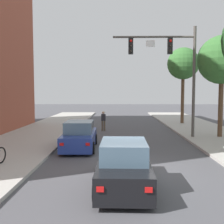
# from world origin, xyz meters

# --- Properties ---
(ground_plane) EXTENTS (120.00, 120.00, 0.00)m
(ground_plane) POSITION_xyz_m (0.00, 0.00, 0.00)
(ground_plane) COLOR #4C4C51
(traffic_signal_mast) EXTENTS (5.63, 0.38, 7.50)m
(traffic_signal_mast) POSITION_xyz_m (3.05, 7.94, 5.30)
(traffic_signal_mast) COLOR #514C47
(traffic_signal_mast) RESTS_ON sidewalk_right
(car_lead_blue) EXTENTS (1.92, 4.28, 1.60)m
(car_lead_blue) POSITION_xyz_m (-2.76, 4.44, 0.72)
(car_lead_blue) COLOR navy
(car_lead_blue) RESTS_ON ground
(car_following_black) EXTENTS (1.88, 4.26, 1.60)m
(car_following_black) POSITION_xyz_m (-0.40, -1.64, 0.72)
(car_following_black) COLOR black
(car_following_black) RESTS_ON ground
(pedestrian_crossing_road) EXTENTS (0.36, 0.22, 1.64)m
(pedestrian_crossing_road) POSITION_xyz_m (-1.77, 11.56, 0.91)
(pedestrian_crossing_road) COLOR brown
(pedestrian_crossing_road) RESTS_ON ground
(street_tree_second) EXTENTS (3.30, 3.30, 6.91)m
(street_tree_second) POSITION_xyz_m (6.49, 8.03, 5.38)
(street_tree_second) COLOR brown
(street_tree_second) RESTS_ON sidewalk_right
(street_tree_third) EXTENTS (3.11, 3.11, 7.41)m
(street_tree_third) POSITION_xyz_m (5.82, 16.15, 5.95)
(street_tree_third) COLOR brown
(street_tree_third) RESTS_ON sidewalk_right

